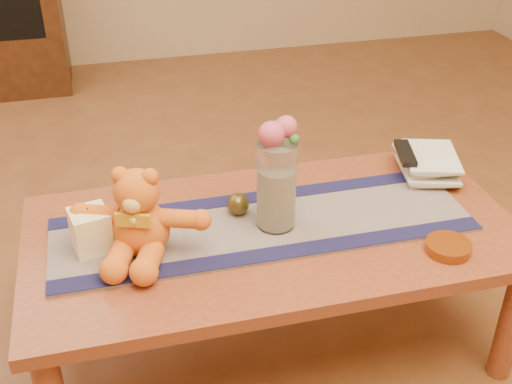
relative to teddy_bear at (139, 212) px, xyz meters
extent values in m
plane|color=brown|center=(0.37, 0.02, -0.58)|extent=(5.50, 5.50, 0.00)
cube|color=maroon|center=(0.37, 0.02, -0.15)|extent=(1.40, 0.70, 0.04)
cylinder|color=maroon|center=(1.01, -0.27, -0.37)|extent=(0.07, 0.07, 0.41)
cylinder|color=maroon|center=(-0.27, 0.31, -0.37)|extent=(0.07, 0.07, 0.41)
cylinder|color=maroon|center=(1.01, 0.31, -0.37)|extent=(0.07, 0.07, 0.41)
cube|color=#171B42|center=(0.35, 0.03, -0.12)|extent=(1.20, 0.35, 0.01)
cube|color=#15143C|center=(0.35, -0.11, -0.12)|extent=(1.20, 0.06, 0.00)
cube|color=#15143C|center=(0.35, 0.18, -0.12)|extent=(1.20, 0.06, 0.00)
cube|color=#FDEEBA|center=(-0.13, 0.04, -0.06)|extent=(0.12, 0.12, 0.12)
cylinder|color=black|center=(-0.13, 0.04, 0.00)|extent=(0.00, 0.00, 0.01)
cylinder|color=silver|center=(0.38, 0.02, 0.01)|extent=(0.11, 0.11, 0.26)
cylinder|color=beige|center=(0.38, 0.02, -0.03)|extent=(0.09, 0.09, 0.18)
sphere|color=#C5455E|center=(0.36, 0.01, 0.18)|extent=(0.07, 0.07, 0.07)
sphere|color=#C5455E|center=(0.41, 0.03, 0.19)|extent=(0.06, 0.06, 0.06)
sphere|color=#4D4DA8|center=(0.39, 0.06, 0.17)|extent=(0.04, 0.04, 0.04)
sphere|color=#4D4DA8|center=(0.35, 0.04, 0.16)|extent=(0.04, 0.04, 0.04)
sphere|color=#33662D|center=(0.42, 0.00, 0.16)|extent=(0.03, 0.03, 0.03)
sphere|color=#493C18|center=(0.29, 0.11, -0.09)|extent=(0.08, 0.08, 0.07)
imported|color=beige|center=(0.86, 0.21, -0.12)|extent=(0.21, 0.25, 0.02)
imported|color=beige|center=(0.87, 0.21, -0.10)|extent=(0.23, 0.27, 0.02)
imported|color=beige|center=(0.86, 0.21, -0.08)|extent=(0.20, 0.24, 0.02)
imported|color=beige|center=(0.87, 0.21, -0.06)|extent=(0.22, 0.26, 0.02)
cube|color=black|center=(0.86, 0.20, -0.04)|extent=(0.08, 0.17, 0.02)
cylinder|color=#BF5914|center=(0.80, -0.21, -0.11)|extent=(0.14, 0.14, 0.03)
camera|label=1|loc=(-0.05, -1.44, 0.93)|focal=45.29mm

